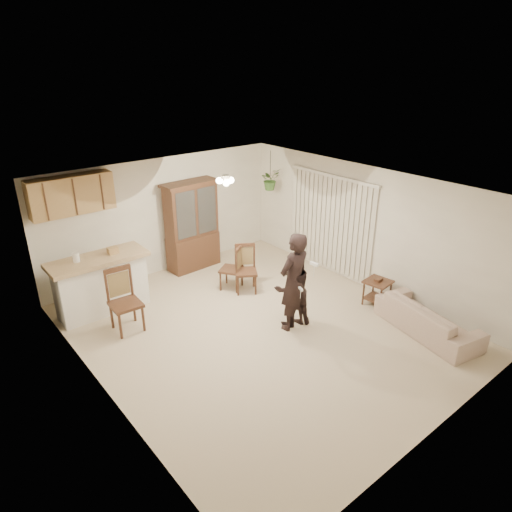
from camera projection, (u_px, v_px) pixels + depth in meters
floor at (260, 329)px, 8.03m from camera, size 6.50×6.50×0.00m
ceiling at (260, 191)px, 7.03m from camera, size 5.50×6.50×0.02m
wall_back at (164, 216)px, 9.83m from camera, size 5.50×0.02×2.50m
wall_front at (441, 355)px, 5.23m from camera, size 5.50×0.02×2.50m
wall_left at (98, 320)px, 5.93m from camera, size 0.02×6.50×2.50m
wall_right at (365, 228)px, 9.13m from camera, size 0.02×6.50×2.50m
breakfast_bar at (102, 287)px, 8.42m from camera, size 1.60×0.55×1.00m
bar_top at (98, 260)px, 8.20m from camera, size 1.75×0.70×0.08m
upper_cabinets at (71, 195)px, 8.26m from camera, size 1.50×0.34×0.70m
vertical_blinds at (330, 224)px, 9.81m from camera, size 0.06×2.30×2.10m
ceiling_fixture at (225, 180)px, 8.04m from camera, size 0.36×0.36×0.20m
hanging_plant at (270, 179)px, 10.33m from camera, size 0.43×0.37×0.48m
plant_cord at (270, 165)px, 10.20m from camera, size 0.01×0.01×0.65m
sofa at (429, 314)px, 7.79m from camera, size 1.10×1.98×0.73m
adult at (294, 281)px, 7.74m from camera, size 0.69×0.48×1.80m
child at (293, 290)px, 7.94m from camera, size 0.79×0.71×1.35m
china_hutch at (192, 226)px, 10.03m from camera, size 1.27×0.54×1.97m
side_table at (377, 292)px, 8.73m from camera, size 0.51×0.51×0.56m
chair_bar at (127, 314)px, 7.89m from camera, size 0.53×0.53×1.12m
chair_hutch_left at (246, 279)px, 9.23m from camera, size 0.59×0.59×0.97m
chair_hutch_right at (231, 276)px, 9.35m from camera, size 0.58×0.58×0.95m
controller_adult at (314, 264)px, 7.28m from camera, size 0.06×0.16×0.05m
controller_child at (301, 289)px, 7.59m from camera, size 0.08×0.13×0.04m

